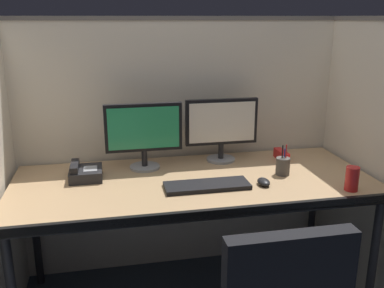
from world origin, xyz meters
The scene contains 11 objects.
cubicle_partition_rear centered at (0.00, 0.74, 0.79)m, with size 2.21×0.06×1.57m.
cubicle_partition_right centered at (0.99, 0.20, 0.79)m, with size 0.06×1.41×1.57m.
desk centered at (0.00, 0.29, 0.69)m, with size 1.90×0.80×0.74m.
monitor_left centered at (-0.24, 0.52, 0.96)m, with size 0.43×0.17×0.37m.
monitor_right centered at (0.22, 0.57, 0.96)m, with size 0.43×0.17×0.37m.
keyboard_main centered at (0.04, 0.17, 0.75)m, with size 0.43×0.15×0.02m, color black.
computer_mouse centered at (0.33, 0.15, 0.76)m, with size 0.06×0.10×0.04m.
soda_can centered at (0.73, -0.01, 0.80)m, with size 0.07×0.07×0.12m, color red.
desk_phone centered at (-0.57, 0.42, 0.77)m, with size 0.17×0.19×0.09m.
red_stapler centered at (0.58, 0.51, 0.77)m, with size 0.04×0.15×0.06m, color red.
pen_cup centered at (0.49, 0.27, 0.79)m, with size 0.08×0.08×0.17m.
Camera 1 is at (-0.44, -1.79, 1.57)m, focal length 40.13 mm.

